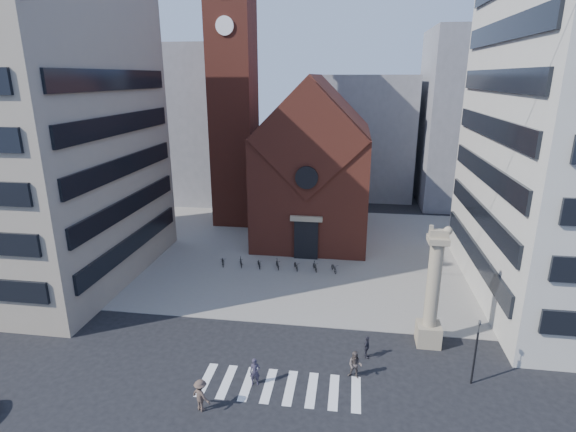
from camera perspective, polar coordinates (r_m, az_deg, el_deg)
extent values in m
plane|color=black|center=(31.23, -1.20, -17.39)|extent=(120.00, 120.00, 0.00)
cube|color=gray|center=(47.93, 2.55, -4.44)|extent=(46.00, 30.00, 0.05)
cube|color=brown|center=(51.85, 3.32, 4.16)|extent=(12.00, 16.00, 12.00)
cube|color=maroon|center=(51.21, 3.48, 10.81)|extent=(12.00, 15.40, 12.00)
cube|color=brown|center=(42.96, 2.50, 9.57)|extent=(11.76, 0.50, 11.76)
cylinder|color=black|center=(43.14, 2.38, 4.88)|extent=(2.20, 0.30, 2.20)
cube|color=black|center=(45.22, 2.31, -3.12)|extent=(2.40, 0.30, 4.00)
cube|color=tan|center=(44.42, 2.34, -0.36)|extent=(3.20, 0.40, 0.50)
cube|color=brown|center=(55.27, -6.93, 14.32)|extent=(5.00, 5.00, 30.00)
cylinder|color=white|center=(52.95, -8.05, 22.82)|extent=(2.00, 0.20, 2.00)
cube|color=gray|center=(45.52, -30.64, 8.92)|extent=(18.00, 20.00, 26.00)
cube|color=gray|center=(70.02, -12.29, 11.38)|extent=(16.00, 14.00, 22.00)
cube|color=gray|center=(70.87, 9.76, 9.96)|extent=(14.00, 12.00, 18.00)
cube|color=gray|center=(69.82, 23.43, 11.19)|extent=(16.00, 14.00, 24.00)
cube|color=tan|center=(33.52, 17.37, -14.11)|extent=(1.60, 1.60, 1.50)
cylinder|color=tan|center=(31.77, 17.98, -8.30)|extent=(0.90, 0.90, 6.00)
cube|color=tan|center=(30.57, 18.53, -2.87)|extent=(1.30, 1.30, 0.40)
cube|color=tan|center=(30.44, 18.60, -2.17)|extent=(1.20, 0.50, 0.55)
sphere|color=tan|center=(30.47, 19.66, -1.76)|extent=(0.56, 0.56, 0.56)
cube|color=tan|center=(30.23, 17.74, -1.42)|extent=(0.25, 0.15, 0.35)
cylinder|color=black|center=(30.11, 22.60, -16.36)|extent=(0.12, 0.12, 3.50)
imported|color=black|center=(29.02, 23.10, -12.79)|extent=(0.13, 0.16, 0.80)
imported|color=#2C2838|center=(28.52, -4.22, -19.13)|extent=(0.70, 0.53, 1.72)
imported|color=#514640|center=(29.23, 8.52, -18.20)|extent=(1.00, 0.85, 1.78)
imported|color=#2B2A32|center=(31.14, 9.95, -16.06)|extent=(0.61, 0.98, 1.56)
imported|color=#4D3D33|center=(27.09, -11.00, -21.45)|extent=(1.43, 1.20, 1.92)
imported|color=black|center=(44.65, -8.26, -5.70)|extent=(1.01, 1.65, 0.82)
imported|color=black|center=(44.17, -6.00, -5.80)|extent=(0.89, 1.57, 0.91)
imported|color=black|center=(43.80, -3.69, -6.01)|extent=(1.01, 1.65, 0.82)
imported|color=black|center=(43.46, -1.35, -6.11)|extent=(0.89, 1.57, 0.91)
imported|color=black|center=(43.24, 1.03, -6.30)|extent=(1.01, 1.65, 0.82)
imported|color=black|center=(43.05, 3.44, -6.38)|extent=(0.89, 1.57, 0.91)
imported|color=black|center=(42.97, 5.86, -6.55)|extent=(1.01, 1.65, 0.82)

